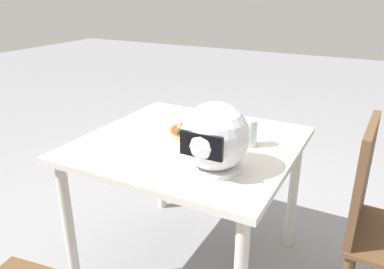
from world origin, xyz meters
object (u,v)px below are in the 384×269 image
(dining_table, at_px, (189,158))
(drinking_glass, at_px, (250,133))
(motorcycle_helmet, at_px, (215,138))
(pizza, at_px, (194,131))
(chair_side, at_px, (381,221))

(dining_table, bearing_deg, drinking_glass, -163.27)
(dining_table, distance_m, motorcycle_helmet, 0.37)
(drinking_glass, bearing_deg, pizza, 2.74)
(pizza, bearing_deg, drinking_glass, -177.26)
(chair_side, bearing_deg, pizza, -1.45)
(drinking_glass, distance_m, chair_side, 0.63)
(drinking_glass, bearing_deg, motorcycle_helmet, 80.95)
(dining_table, bearing_deg, chair_side, -176.98)
(dining_table, distance_m, pizza, 0.13)
(drinking_glass, bearing_deg, chair_side, 176.57)
(dining_table, relative_size, motorcycle_helmet, 3.57)
(motorcycle_helmet, bearing_deg, pizza, -49.36)
(pizza, bearing_deg, dining_table, 98.71)
(dining_table, xyz_separation_m, motorcycle_helmet, (-0.22, 0.20, 0.22))
(dining_table, height_order, chair_side, chair_side)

